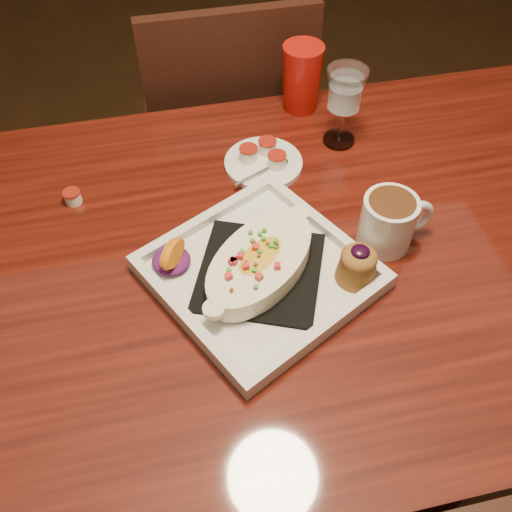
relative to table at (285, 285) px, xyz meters
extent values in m
plane|color=black|center=(0.00, 0.00, -0.65)|extent=(7.00, 7.00, 0.00)
cube|color=#63180E|center=(0.00, 0.00, 0.08)|extent=(1.50, 0.90, 0.04)
cylinder|color=black|center=(0.67, 0.37, -0.30)|extent=(0.07, 0.07, 0.71)
cube|color=black|center=(0.00, 0.70, -0.20)|extent=(0.42, 0.42, 0.04)
cylinder|color=black|center=(0.17, 0.87, -0.43)|extent=(0.04, 0.04, 0.45)
cylinder|color=black|center=(-0.17, 0.87, -0.43)|extent=(0.04, 0.04, 0.45)
cylinder|color=black|center=(0.17, 0.53, -0.43)|extent=(0.04, 0.04, 0.45)
cylinder|color=black|center=(-0.17, 0.53, -0.43)|extent=(0.04, 0.04, 0.45)
cube|color=black|center=(0.00, 0.51, 0.05)|extent=(0.40, 0.03, 0.46)
cube|color=white|center=(-0.06, -0.05, 0.10)|extent=(0.43, 0.43, 0.01)
cube|color=black|center=(-0.06, -0.05, 0.11)|extent=(0.26, 0.26, 0.01)
ellipsoid|color=gold|center=(-0.06, -0.05, 0.14)|extent=(0.22, 0.21, 0.04)
ellipsoid|color=#5E155D|center=(-0.20, 0.00, 0.12)|extent=(0.07, 0.07, 0.02)
cone|color=#936125|center=(0.09, -0.09, 0.13)|extent=(0.07, 0.07, 0.05)
ellipsoid|color=#936125|center=(0.09, -0.09, 0.16)|extent=(0.06, 0.06, 0.03)
ellipsoid|color=black|center=(0.09, -0.09, 0.17)|extent=(0.03, 0.03, 0.01)
cylinder|color=white|center=(0.17, -0.01, 0.15)|extent=(0.09, 0.09, 0.10)
cylinder|color=#3E2111|center=(0.17, -0.01, 0.19)|extent=(0.08, 0.08, 0.02)
torus|color=white|center=(0.22, -0.01, 0.15)|extent=(0.07, 0.02, 0.07)
cylinder|color=silver|center=(0.18, 0.27, 0.10)|extent=(0.07, 0.07, 0.01)
cylinder|color=silver|center=(0.18, 0.27, 0.14)|extent=(0.01, 0.01, 0.08)
cone|color=silver|center=(0.18, 0.27, 0.22)|extent=(0.08, 0.08, 0.08)
cylinder|color=white|center=(0.01, 0.23, 0.10)|extent=(0.15, 0.15, 0.01)
cylinder|color=white|center=(-0.02, 0.24, 0.12)|extent=(0.04, 0.04, 0.03)
cylinder|color=#AC2115|center=(-0.02, 0.24, 0.14)|extent=(0.04, 0.04, 0.00)
cylinder|color=white|center=(0.02, 0.25, 0.12)|extent=(0.04, 0.04, 0.03)
cylinder|color=#AC2115|center=(0.02, 0.25, 0.14)|extent=(0.04, 0.04, 0.00)
cylinder|color=white|center=(0.03, 0.21, 0.12)|extent=(0.04, 0.04, 0.03)
cylinder|color=#AC2115|center=(0.03, 0.21, 0.14)|extent=(0.04, 0.04, 0.00)
cylinder|color=white|center=(-0.36, 0.20, 0.11)|extent=(0.03, 0.03, 0.02)
cylinder|color=#AC2115|center=(-0.36, 0.20, 0.12)|extent=(0.03, 0.03, 0.00)
cone|color=#B7130D|center=(0.13, 0.40, 0.17)|extent=(0.09, 0.09, 0.14)
camera|label=1|loc=(-0.19, -0.61, 0.85)|focal=40.00mm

